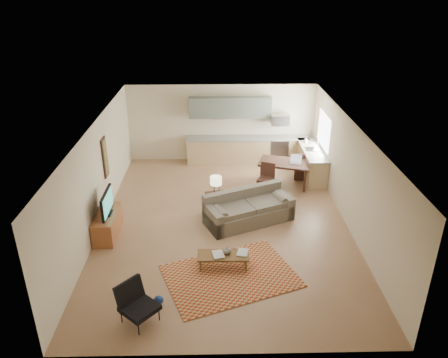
{
  "coord_description": "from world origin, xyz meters",
  "views": [
    {
      "loc": [
        -0.22,
        -10.13,
        6.03
      ],
      "look_at": [
        0.0,
        0.3,
        1.15
      ],
      "focal_mm": 35.0,
      "sensor_mm": 36.0,
      "label": 1
    }
  ],
  "objects_px": {
    "coffee_table": "(223,261)",
    "console_table": "(216,204)",
    "armchair": "(139,305)",
    "tv_credenza": "(107,224)",
    "dining_table": "(284,174)",
    "sofa": "(249,208)"
  },
  "relations": [
    {
      "from": "coffee_table",
      "to": "console_table",
      "type": "relative_size",
      "value": 1.81
    },
    {
      "from": "console_table",
      "to": "armchair",
      "type": "bearing_deg",
      "value": -121.82
    },
    {
      "from": "armchair",
      "to": "console_table",
      "type": "xyz_separation_m",
      "value": [
        1.47,
        4.12,
        -0.08
      ]
    },
    {
      "from": "sofa",
      "to": "tv_credenza",
      "type": "distance_m",
      "value": 3.68
    },
    {
      "from": "console_table",
      "to": "dining_table",
      "type": "xyz_separation_m",
      "value": [
        2.14,
        1.81,
        0.07
      ]
    },
    {
      "from": "armchair",
      "to": "console_table",
      "type": "height_order",
      "value": "armchair"
    },
    {
      "from": "tv_credenza",
      "to": "sofa",
      "type": "bearing_deg",
      "value": 8.93
    },
    {
      "from": "sofa",
      "to": "console_table",
      "type": "bearing_deg",
      "value": 129.73
    },
    {
      "from": "sofa",
      "to": "armchair",
      "type": "xyz_separation_m",
      "value": [
        -2.34,
        -3.7,
        -0.02
      ]
    },
    {
      "from": "coffee_table",
      "to": "dining_table",
      "type": "height_order",
      "value": "dining_table"
    },
    {
      "from": "coffee_table",
      "to": "armchair",
      "type": "xyz_separation_m",
      "value": [
        -1.62,
        -1.67,
        0.22
      ]
    },
    {
      "from": "coffee_table",
      "to": "console_table",
      "type": "distance_m",
      "value": 2.46
    },
    {
      "from": "armchair",
      "to": "sofa",
      "type": "bearing_deg",
      "value": 9.28
    },
    {
      "from": "tv_credenza",
      "to": "coffee_table",
      "type": "bearing_deg",
      "value": -26.57
    },
    {
      "from": "coffee_table",
      "to": "tv_credenza",
      "type": "distance_m",
      "value": 3.25
    },
    {
      "from": "armchair",
      "to": "tv_credenza",
      "type": "relative_size",
      "value": 0.61
    },
    {
      "from": "dining_table",
      "to": "sofa",
      "type": "bearing_deg",
      "value": -103.15
    },
    {
      "from": "tv_credenza",
      "to": "armchair",
      "type": "bearing_deg",
      "value": -67.52
    },
    {
      "from": "armchair",
      "to": "tv_credenza",
      "type": "xyz_separation_m",
      "value": [
        -1.29,
        3.13,
        -0.1
      ]
    },
    {
      "from": "sofa",
      "to": "coffee_table",
      "type": "distance_m",
      "value": 2.17
    },
    {
      "from": "sofa",
      "to": "console_table",
      "type": "distance_m",
      "value": 0.97
    },
    {
      "from": "sofa",
      "to": "armchair",
      "type": "height_order",
      "value": "sofa"
    }
  ]
}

